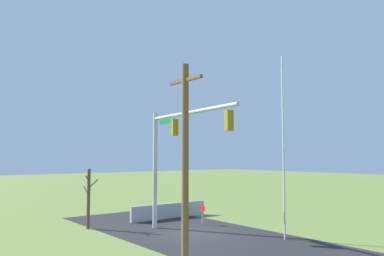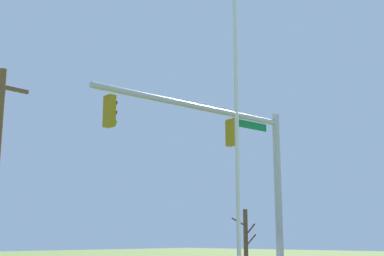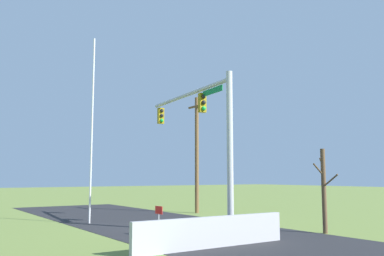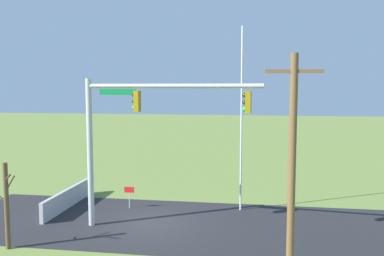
{
  "view_description": "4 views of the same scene",
  "coord_description": "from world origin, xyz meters",
  "views": [
    {
      "loc": [
        -17.65,
        13.9,
        4.41
      ],
      "look_at": [
        -1.46,
        1.18,
        5.94
      ],
      "focal_mm": 35.93,
      "sensor_mm": 36.0,
      "label": 1
    },
    {
      "loc": [
        -14.24,
        -10.71,
        2.38
      ],
      "look_at": [
        -2.26,
        0.65,
        5.81
      ],
      "focal_mm": 49.51,
      "sensor_mm": 36.0,
      "label": 2
    },
    {
      "loc": [
        16.91,
        -10.78,
        2.44
      ],
      "look_at": [
        -1.93,
        1.96,
        5.08
      ],
      "focal_mm": 39.0,
      "sensor_mm": 36.0,
      "label": 3
    },
    {
      "loc": [
        -5.2,
        19.67,
        6.74
      ],
      "look_at": [
        -2.23,
        0.68,
        4.84
      ],
      "focal_mm": 39.11,
      "sensor_mm": 36.0,
      "label": 4
    }
  ],
  "objects": [
    {
      "name": "retaining_fence",
      "position": [
        5.19,
        -1.97,
        0.53
      ],
      "size": [
        0.2,
        6.24,
        1.06
      ],
      "primitive_type": "cube",
      "color": "#A8A8AD",
      "rests_on": "ground_plane"
    },
    {
      "name": "ground_plane",
      "position": [
        0.0,
        0.0,
        0.0
      ],
      "size": [
        160.0,
        160.0,
        0.0
      ],
      "primitive_type": "plane",
      "color": "olive"
    },
    {
      "name": "flagpole",
      "position": [
        -4.36,
        -2.85,
        4.97
      ],
      "size": [
        0.1,
        0.1,
        9.93
      ],
      "primitive_type": "cylinder",
      "color": "silver",
      "rests_on": "ground_plane"
    },
    {
      "name": "sidewalk_corner",
      "position": [
        3.71,
        0.84,
        0.0
      ],
      "size": [
        6.0,
        6.0,
        0.01
      ],
      "primitive_type": "cube",
      "color": "#B7B5AD",
      "rests_on": "ground_plane"
    },
    {
      "name": "open_sign",
      "position": [
        1.74,
        -2.17,
        0.91
      ],
      "size": [
        0.56,
        0.04,
        1.22
      ],
      "color": "silver",
      "rests_on": "ground_plane"
    },
    {
      "name": "utility_pole",
      "position": [
        -6.39,
        5.37,
        4.09
      ],
      "size": [
        1.9,
        0.26,
        7.85
      ],
      "color": "brown",
      "rests_on": "ground_plane"
    },
    {
      "name": "bare_tree",
      "position": [
        4.99,
        4.2,
        1.88
      ],
      "size": [
        1.27,
        1.02,
        3.64
      ],
      "color": "brown",
      "rests_on": "ground_plane"
    },
    {
      "name": "signal_mast",
      "position": [
        0.5,
        1.07,
        5.04
      ],
      "size": [
        8.33,
        1.12,
        7.12
      ],
      "color": "#B2B5BA",
      "rests_on": "ground_plane"
    },
    {
      "name": "road_surface",
      "position": [
        -4.0,
        0.0,
        0.01
      ],
      "size": [
        28.0,
        8.0,
        0.01
      ],
      "primitive_type": "cube",
      "color": "#232326",
      "rests_on": "ground_plane"
    }
  ]
}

